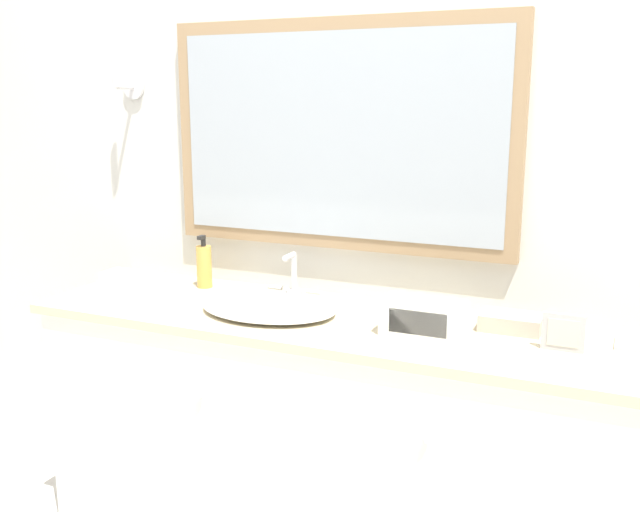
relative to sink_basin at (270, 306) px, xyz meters
name	(u,v)px	position (x,y,z in m)	size (l,w,h in m)	color
wall_back	(374,180)	(0.24, 0.33, 0.39)	(8.00, 0.18, 2.55)	silver
vanity_counter	(340,444)	(0.24, 0.02, -0.45)	(2.07, 0.56, 0.87)	white
sink_basin	(270,306)	(0.00, 0.00, 0.00)	(0.46, 0.39, 0.17)	white
soap_bottle	(204,266)	(-0.37, 0.18, 0.06)	(0.06, 0.06, 0.20)	gold
appliance_box	(423,318)	(0.52, -0.02, 0.03)	(0.24, 0.12, 0.11)	white
picture_frame	(563,333)	(0.92, 0.00, 0.04)	(0.12, 0.01, 0.11)	#B2B2B7
hand_towel_near_sink	(129,279)	(-0.64, 0.08, 0.01)	(0.20, 0.11, 0.05)	white
hand_towel_far_corner	(511,322)	(0.76, 0.13, 0.01)	(0.18, 0.12, 0.05)	#B7A899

